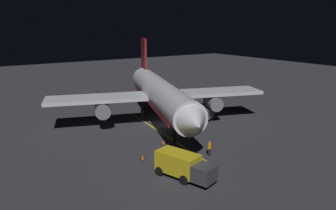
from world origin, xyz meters
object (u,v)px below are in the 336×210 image
object	(u,v)px
traffic_cone_near_left	(163,143)
traffic_cone_near_right	(143,158)
catering_truck	(194,111)
baggage_truck	(183,166)
airliner	(159,94)
ground_crew_worker	(209,148)

from	to	relation	value
traffic_cone_near_left	traffic_cone_near_right	world-z (taller)	same
catering_truck	traffic_cone_near_right	size ratio (longest dim) A/B	11.21
traffic_cone_near_right	baggage_truck	bearing A→B (deg)	101.16
airliner	traffic_cone_near_left	distance (m)	9.54
baggage_truck	catering_truck	size ratio (longest dim) A/B	1.04
baggage_truck	catering_truck	bearing A→B (deg)	-130.72
ground_crew_worker	traffic_cone_near_right	size ratio (longest dim) A/B	3.16
ground_crew_worker	traffic_cone_near_right	bearing A→B (deg)	-24.76
baggage_truck	traffic_cone_near_right	world-z (taller)	baggage_truck
catering_truck	traffic_cone_near_left	world-z (taller)	catering_truck
catering_truck	traffic_cone_near_right	bearing A→B (deg)	33.76
ground_crew_worker	catering_truck	bearing A→B (deg)	-121.19
airliner	traffic_cone_near_right	bearing A→B (deg)	49.96
traffic_cone_near_left	airliner	bearing A→B (deg)	-118.99
ground_crew_worker	traffic_cone_near_left	xyz separation A→B (m)	(2.47, -5.85, -0.64)
airliner	catering_truck	bearing A→B (deg)	177.63
baggage_truck	traffic_cone_near_left	size ratio (longest dim) A/B	11.61
baggage_truck	airliner	bearing A→B (deg)	-114.57
baggage_truck	traffic_cone_near_left	bearing A→B (deg)	-110.50
baggage_truck	traffic_cone_near_right	size ratio (longest dim) A/B	11.61
baggage_truck	catering_truck	distance (m)	20.76
ground_crew_worker	traffic_cone_near_right	distance (m)	7.57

